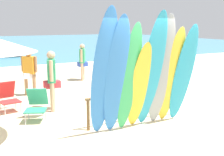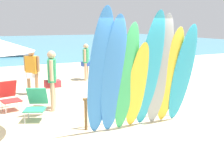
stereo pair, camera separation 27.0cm
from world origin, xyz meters
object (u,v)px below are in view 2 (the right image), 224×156
Objects in this scene: beachgoer_midbeach at (86,59)px; surfboard_yellow_3 at (137,86)px; surfboard_yellow_6 at (170,77)px; surfboard_teal_7 at (182,75)px; surfboard_grey_5 at (160,72)px; beach_chair_blue at (36,103)px; surfboard_blue_0 at (100,74)px; distant_boat at (5,55)px; beachgoer_near_rack at (52,76)px; surfboard_green_2 at (127,79)px; beach_chair_striped at (9,95)px; surfboard_teal_4 at (149,72)px; surfboard_blue_1 at (114,77)px; beachgoer_by_water at (32,69)px; surfboard_rack at (132,100)px.

surfboard_yellow_3 is at bearing 21.31° from beachgoer_midbeach.
surfboard_teal_7 is (0.29, -0.07, 0.03)m from surfboard_yellow_6.
surfboard_grey_5 is 3.08× the size of beach_chair_blue.
surfboard_blue_0 is 1.81m from surfboard_yellow_6.
distant_boat is at bearing 101.55° from surfboard_grey_5.
beachgoer_near_rack is at bearing -2.25° from beachgoer_midbeach.
distant_boat is at bearing -162.56° from beachgoer_near_rack.
surfboard_yellow_6 is (1.18, 0.03, -0.05)m from surfboard_green_2.
surfboard_blue_0 reaches higher than surfboard_teal_7.
beachgoer_midbeach is at bearing 31.52° from beach_chair_striped.
surfboard_teal_7 is (0.61, -0.05, -0.11)m from surfboard_grey_5.
surfboard_teal_4 reaches higher than beach_chair_striped.
surfboard_yellow_6 is (0.88, -0.01, 0.16)m from surfboard_yellow_3.
surfboard_blue_1 is 4.51m from beachgoer_by_water.
surfboard_rack is 1.63× the size of beachgoer_by_water.
surfboard_yellow_6 is at bearing 2.74° from surfboard_blue_1.
surfboard_grey_5 reaches higher than surfboard_yellow_3.
beachgoer_by_water is at bearing 96.75° from surfboard_blue_0.
surfboard_teal_4 is 1.16× the size of surfboard_yellow_6.
surfboard_yellow_6 reaches higher than distant_boat.
beachgoer_by_water is at bearing 116.49° from surfboard_teal_4.
surfboard_green_2 is at bearing -63.60° from beach_chair_striped.
beachgoer_midbeach is at bearing 73.87° from surfboard_green_2.
surfboard_rack is 0.67× the size of distant_boat.
beachgoer_midbeach is at bearing 95.30° from surfboard_teal_7.
surfboard_yellow_3 is 0.88× the size of surfboard_yellow_6.
beach_chair_blue is (-1.02, 1.80, -0.95)m from surfboard_blue_0.
surfboard_teal_4 is 6.09m from beachgoer_midbeach.
beachgoer_midbeach is 4.63m from beach_chair_striped.
surfboard_blue_0 is 1.13× the size of surfboard_green_2.
surfboard_teal_4 is at bearing -17.87° from surfboard_yellow_3.
surfboard_green_2 reaches higher than beach_chair_striped.
beach_chair_blue is 0.23× the size of distant_boat.
beach_chair_striped is at bearing -94.22° from distant_boat.
surfboard_blue_1 reaches higher than beach_chair_blue.
surfboard_yellow_6 reaches higher than beachgoer_by_water.
surfboard_yellow_6 is 4.99m from beachgoer_by_water.
beach_chair_blue is (-2.06, 1.28, -0.15)m from surfboard_rack.
surfboard_teal_7 is 4.75m from beach_chair_striped.
surfboard_rack is 3.05× the size of beach_chair_striped.
surfboard_yellow_3 is at bearing 3.87° from surfboard_green_2.
beach_chair_striped is at bearing 140.72° from surfboard_grey_5.
surfboard_grey_5 is 3.19m from beach_chair_blue.
beachgoer_by_water is at bearing 105.02° from beach_chair_blue.
surfboard_blue_0 is at bearing 177.97° from surfboard_blue_1.
distant_boat is (-0.87, 16.31, -1.16)m from surfboard_blue_1.
beach_chair_blue is at bearing 148.16° from surfboard_rack.
surfboard_rack is 5.54m from beachgoer_midbeach.
distant_boat is (-0.13, 13.89, -0.83)m from beachgoer_near_rack.
surfboard_yellow_6 is at bearing -32.40° from surfboard_rack.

